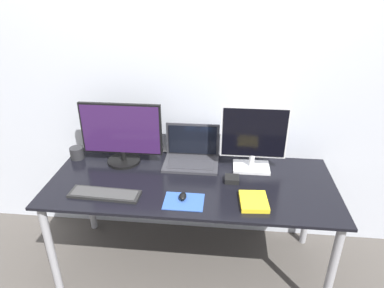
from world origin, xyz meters
The scene contains 11 objects.
wall_back centered at (0.00, 0.81, 1.25)m, with size 7.00×0.05×2.50m.
desk centered at (0.00, 0.37, 0.62)m, with size 1.78×0.74×0.71m.
monitor_left centered at (-0.49, 0.57, 0.92)m, with size 0.54×0.22×0.43m.
monitor_right centered at (0.38, 0.57, 0.93)m, with size 0.43×0.17×0.44m.
laptop centered at (-0.02, 0.62, 0.77)m, with size 0.37×0.25×0.25m.
keyboard centered at (-0.49, 0.17, 0.71)m, with size 0.42×0.14×0.02m.
mousepad centered at (-0.02, 0.15, 0.71)m, with size 0.23×0.17×0.00m.
mouse centered at (-0.03, 0.17, 0.73)m, with size 0.04×0.07×0.03m.
book centered at (0.38, 0.17, 0.72)m, with size 0.17×0.20×0.03m.
mug centered at (-0.83, 0.59, 0.75)m, with size 0.09×0.09×0.08m.
power_brick centered at (0.25, 0.39, 0.72)m, with size 0.09×0.08×0.03m.
Camera 1 is at (0.19, -1.44, 1.87)m, focal length 32.00 mm.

